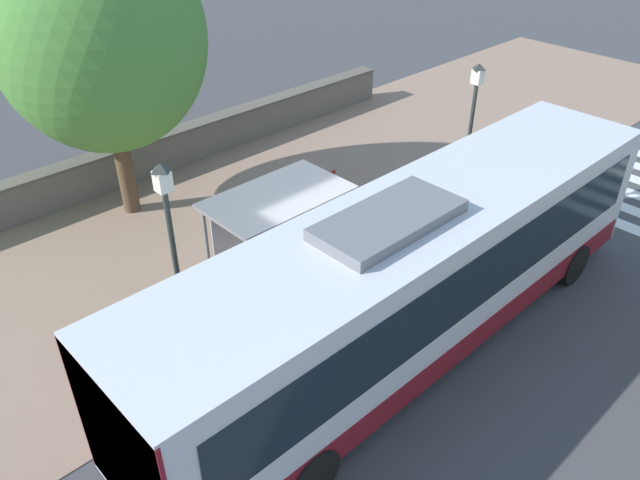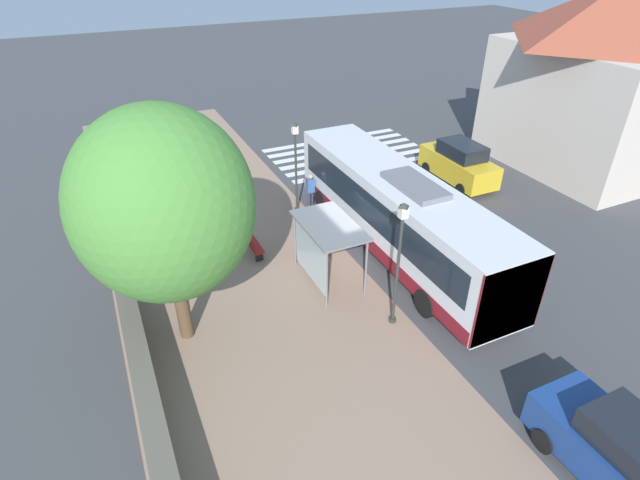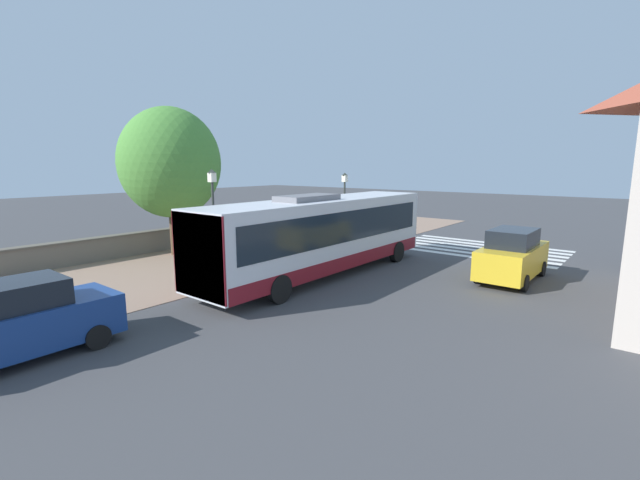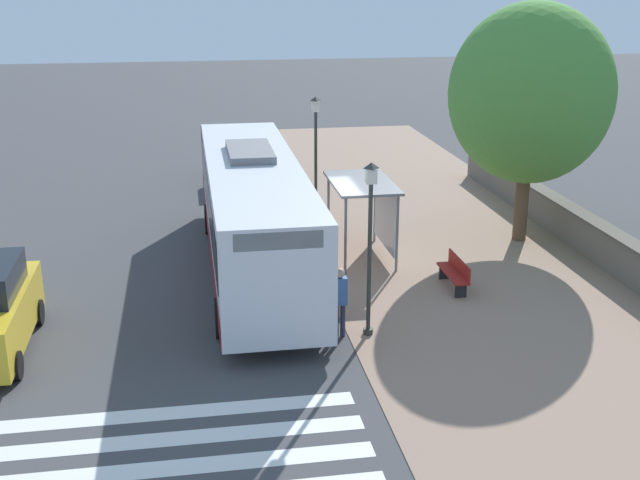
{
  "view_description": "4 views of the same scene",
  "coord_description": "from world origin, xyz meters",
  "px_view_note": "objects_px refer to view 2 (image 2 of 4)",
  "views": [
    {
      "loc": [
        7.56,
        -7.79,
        8.89
      ],
      "look_at": [
        -0.65,
        -0.05,
        1.47
      ],
      "focal_mm": 35.0,
      "sensor_mm": 36.0,
      "label": 1
    },
    {
      "loc": [
        -8.21,
        -14.14,
        11.25
      ],
      "look_at": [
        -1.16,
        1.0,
        0.83
      ],
      "focal_mm": 28.0,
      "sensor_mm": 36.0,
      "label": 2
    },
    {
      "loc": [
        12.93,
        -13.81,
        4.67
      ],
      "look_at": [
        -0.84,
        3.33,
        0.82
      ],
      "focal_mm": 24.0,
      "sensor_mm": 36.0,
      "label": 3
    },
    {
      "loc": [
        3.58,
        22.31,
        8.35
      ],
      "look_at": [
        0.41,
        3.33,
        1.93
      ],
      "focal_mm": 45.0,
      "sensor_mm": 36.0,
      "label": 4
    }
  ],
  "objects_px": {
    "bus": "(398,212)",
    "parked_car_far_lane": "(459,163)",
    "street_lamp_far": "(296,161)",
    "shade_tree": "(163,205)",
    "parked_car_behind_bus": "(628,460)",
    "bench": "(252,243)",
    "pedestrian": "(311,188)",
    "bus_shelter": "(325,235)",
    "street_lamp_near": "(399,256)"
  },
  "relations": [
    {
      "from": "bus",
      "to": "parked_car_far_lane",
      "type": "xyz_separation_m",
      "value": [
        6.54,
        4.33,
        -0.79
      ]
    },
    {
      "from": "bus",
      "to": "parked_car_far_lane",
      "type": "height_order",
      "value": "bus"
    },
    {
      "from": "street_lamp_far",
      "to": "shade_tree",
      "type": "bearing_deg",
      "value": -135.97
    },
    {
      "from": "bus",
      "to": "parked_car_behind_bus",
      "type": "bearing_deg",
      "value": -93.65
    },
    {
      "from": "bench",
      "to": "parked_car_far_lane",
      "type": "xyz_separation_m",
      "value": [
        11.87,
        2.01,
        0.54
      ]
    },
    {
      "from": "pedestrian",
      "to": "shade_tree",
      "type": "relative_size",
      "value": 0.23
    },
    {
      "from": "bus",
      "to": "bus_shelter",
      "type": "height_order",
      "value": "bus"
    },
    {
      "from": "pedestrian",
      "to": "parked_car_behind_bus",
      "type": "relative_size",
      "value": 0.39
    },
    {
      "from": "parked_car_behind_bus",
      "to": "parked_car_far_lane",
      "type": "xyz_separation_m",
      "value": [
        7.24,
        15.25,
        0.07
      ]
    },
    {
      "from": "parked_car_behind_bus",
      "to": "bus",
      "type": "bearing_deg",
      "value": 86.35
    },
    {
      "from": "bench",
      "to": "shade_tree",
      "type": "relative_size",
      "value": 0.23
    },
    {
      "from": "bench",
      "to": "shade_tree",
      "type": "xyz_separation_m",
      "value": [
        -3.48,
        -3.75,
        4.3
      ]
    },
    {
      "from": "street_lamp_near",
      "to": "pedestrian",
      "type": "bearing_deg",
      "value": 84.6
    },
    {
      "from": "bench",
      "to": "parked_car_behind_bus",
      "type": "height_order",
      "value": "parked_car_behind_bus"
    },
    {
      "from": "bench",
      "to": "parked_car_behind_bus",
      "type": "distance_m",
      "value": 14.04
    },
    {
      "from": "pedestrian",
      "to": "parked_car_far_lane",
      "type": "relative_size",
      "value": 0.39
    },
    {
      "from": "bench",
      "to": "street_lamp_near",
      "type": "height_order",
      "value": "street_lamp_near"
    },
    {
      "from": "street_lamp_near",
      "to": "bench",
      "type": "bearing_deg",
      "value": 115.86
    },
    {
      "from": "street_lamp_near",
      "to": "bus_shelter",
      "type": "bearing_deg",
      "value": 109.12
    },
    {
      "from": "bus",
      "to": "parked_car_far_lane",
      "type": "relative_size",
      "value": 2.8
    },
    {
      "from": "pedestrian",
      "to": "bench",
      "type": "bearing_deg",
      "value": -146.03
    },
    {
      "from": "bus_shelter",
      "to": "street_lamp_near",
      "type": "height_order",
      "value": "street_lamp_near"
    },
    {
      "from": "street_lamp_far",
      "to": "parked_car_far_lane",
      "type": "distance_m",
      "value": 8.99
    },
    {
      "from": "bus",
      "to": "pedestrian",
      "type": "bearing_deg",
      "value": 108.34
    },
    {
      "from": "street_lamp_near",
      "to": "parked_car_behind_bus",
      "type": "distance_m",
      "value": 7.61
    },
    {
      "from": "bus_shelter",
      "to": "street_lamp_far",
      "type": "relative_size",
      "value": 0.73
    },
    {
      "from": "shade_tree",
      "to": "parked_car_far_lane",
      "type": "bearing_deg",
      "value": 20.58
    },
    {
      "from": "street_lamp_near",
      "to": "street_lamp_far",
      "type": "height_order",
      "value": "street_lamp_near"
    },
    {
      "from": "street_lamp_near",
      "to": "parked_car_behind_bus",
      "type": "height_order",
      "value": "street_lamp_near"
    },
    {
      "from": "pedestrian",
      "to": "street_lamp_near",
      "type": "xyz_separation_m",
      "value": [
        -0.81,
        -8.54,
        1.64
      ]
    },
    {
      "from": "bench",
      "to": "street_lamp_far",
      "type": "xyz_separation_m",
      "value": [
        3.03,
        2.53,
        2.06
      ]
    },
    {
      "from": "bus_shelter",
      "to": "street_lamp_near",
      "type": "xyz_separation_m",
      "value": [
        1.06,
        -3.07,
        0.65
      ]
    },
    {
      "from": "bus_shelter",
      "to": "bus",
      "type": "bearing_deg",
      "value": 10.56
    },
    {
      "from": "bench",
      "to": "parked_car_far_lane",
      "type": "height_order",
      "value": "parked_car_far_lane"
    },
    {
      "from": "bus_shelter",
      "to": "bench",
      "type": "xyz_separation_m",
      "value": [
        -1.86,
        2.96,
        -1.55
      ]
    },
    {
      "from": "bus",
      "to": "bench",
      "type": "height_order",
      "value": "bus"
    },
    {
      "from": "bus",
      "to": "parked_car_behind_bus",
      "type": "xyz_separation_m",
      "value": [
        -0.7,
        -10.93,
        -0.87
      ]
    },
    {
      "from": "bus",
      "to": "shade_tree",
      "type": "xyz_separation_m",
      "value": [
        -8.81,
        -1.44,
        2.96
      ]
    },
    {
      "from": "street_lamp_far",
      "to": "parked_car_behind_bus",
      "type": "distance_m",
      "value": 15.94
    },
    {
      "from": "street_lamp_far",
      "to": "bench",
      "type": "bearing_deg",
      "value": -140.07
    },
    {
      "from": "bus",
      "to": "street_lamp_near",
      "type": "distance_m",
      "value": 4.51
    },
    {
      "from": "street_lamp_far",
      "to": "parked_car_behind_bus",
      "type": "height_order",
      "value": "street_lamp_far"
    },
    {
      "from": "pedestrian",
      "to": "parked_car_behind_bus",
      "type": "bearing_deg",
      "value": -86.71
    },
    {
      "from": "bus",
      "to": "shade_tree",
      "type": "relative_size",
      "value": 1.64
    },
    {
      "from": "bus_shelter",
      "to": "parked_car_behind_bus",
      "type": "relative_size",
      "value": 0.7
    },
    {
      "from": "shade_tree",
      "to": "bus",
      "type": "bearing_deg",
      "value": 9.28
    },
    {
      "from": "street_lamp_near",
      "to": "parked_car_behind_bus",
      "type": "xyz_separation_m",
      "value": [
        1.71,
        -7.21,
        -1.73
      ]
    },
    {
      "from": "bus",
      "to": "street_lamp_far",
      "type": "relative_size",
      "value": 2.92
    },
    {
      "from": "street_lamp_near",
      "to": "shade_tree",
      "type": "relative_size",
      "value": 0.6
    },
    {
      "from": "bus",
      "to": "bus_shelter",
      "type": "bearing_deg",
      "value": -169.44
    }
  ]
}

